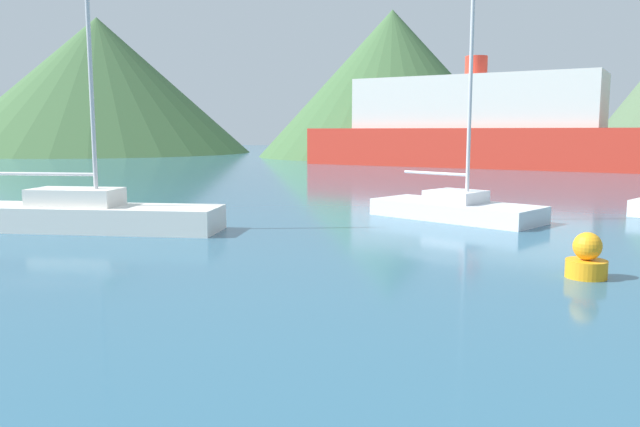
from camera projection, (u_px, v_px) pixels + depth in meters
name	position (u px, v px, depth m)	size (l,w,h in m)	color
sailboat_inner	(456.00, 207.00, 20.13)	(5.80, 4.22, 8.47)	silver
sailboat_middle	(77.00, 214.00, 17.91)	(8.52, 3.40, 7.89)	white
ferry_distant	(474.00, 127.00, 50.22)	(28.15, 12.24, 8.74)	red
buoy_marker	(587.00, 259.00, 12.06)	(0.78, 0.78, 0.89)	orange
hill_west	(99.00, 86.00, 82.05)	(39.22, 39.22, 17.54)	#3D6038
hill_central	(392.00, 84.00, 69.62)	(29.77, 29.77, 16.14)	#3D6038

